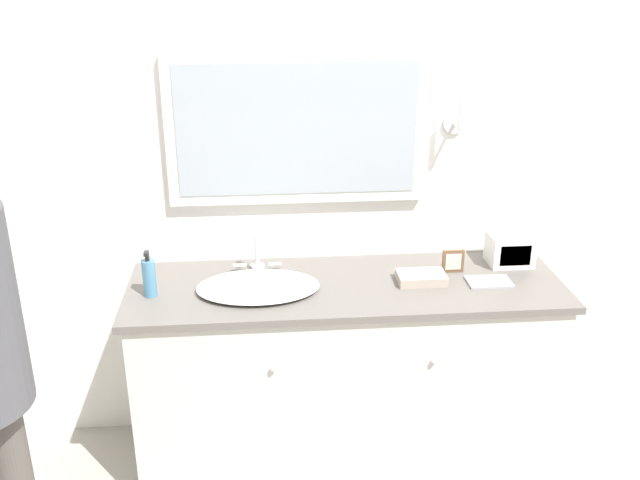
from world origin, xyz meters
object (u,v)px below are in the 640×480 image
at_px(sink_basin, 258,285).
at_px(appliance_box, 510,249).
at_px(soap_bottle, 149,277).
at_px(picture_frame, 453,261).

height_order(sink_basin, appliance_box, sink_basin).
distance_m(soap_bottle, appliance_box, 1.54).
relative_size(soap_bottle, appliance_box, 1.04).
distance_m(sink_basin, picture_frame, 0.84).
xyz_separation_m(sink_basin, picture_frame, (0.83, 0.10, 0.03)).
distance_m(appliance_box, picture_frame, 0.28).
xyz_separation_m(sink_basin, appliance_box, (1.10, 0.17, 0.05)).
bearing_deg(soap_bottle, sink_basin, 2.09).
relative_size(sink_basin, appliance_box, 2.67).
relative_size(soap_bottle, picture_frame, 1.92).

